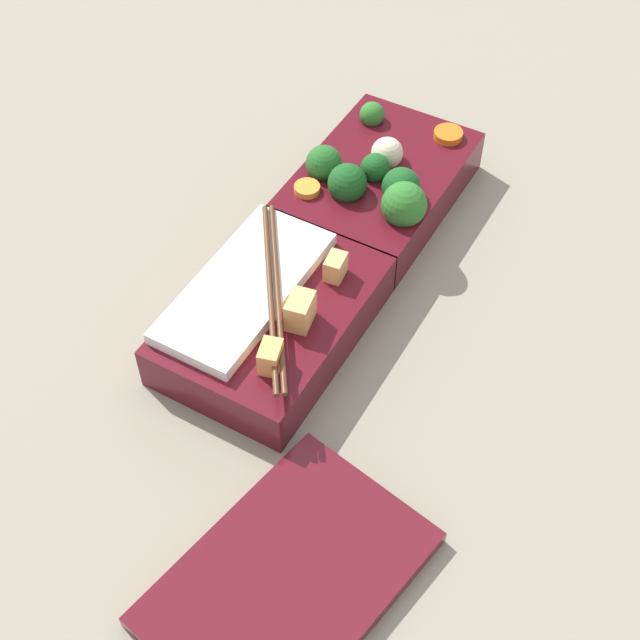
{
  "coord_description": "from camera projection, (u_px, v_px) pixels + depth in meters",
  "views": [
    {
      "loc": [
        0.53,
        0.29,
        0.63
      ],
      "look_at": [
        0.1,
        0.05,
        0.05
      ],
      "focal_mm": 50.0,
      "sensor_mm": 36.0,
      "label": 1
    }
  ],
  "objects": [
    {
      "name": "ground_plane",
      "position": [
        330.0,
        264.0,
        0.87
      ],
      "size": [
        3.0,
        3.0,
        0.0
      ],
      "primitive_type": "plane",
      "color": "gray"
    },
    {
      "name": "bento_tray_vegetable",
      "position": [
        381.0,
        185.0,
        0.9
      ],
      "size": [
        0.21,
        0.14,
        0.08
      ],
      "color": "#510F19",
      "rests_on": "ground_plane"
    },
    {
      "name": "bento_tray_rice",
      "position": [
        272.0,
        316.0,
        0.79
      ],
      "size": [
        0.21,
        0.14,
        0.07
      ],
      "color": "#510F19",
      "rests_on": "ground_plane"
    },
    {
      "name": "bento_lid",
      "position": [
        288.0,
        578.0,
        0.65
      ],
      "size": [
        0.23,
        0.17,
        0.01
      ],
      "primitive_type": "cube",
      "rotation": [
        0.0,
        0.0,
        -0.19
      ],
      "color": "#510F19",
      "rests_on": "ground_plane"
    }
  ]
}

